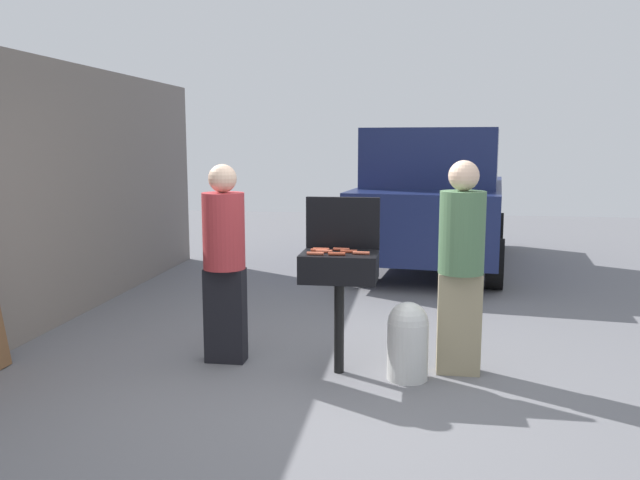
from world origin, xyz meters
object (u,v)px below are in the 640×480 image
at_px(hot_dog_4, 321,249).
at_px(propane_tank, 408,339).
at_px(parked_minivan, 435,197).
at_px(hot_dog_1, 349,251).
at_px(hot_dog_3, 341,249).
at_px(hot_dog_7, 324,251).
at_px(bbq_grill, 339,271).
at_px(hot_dog_5, 315,253).
at_px(hot_dog_2, 337,254).
at_px(hot_dog_0, 361,253).
at_px(person_left, 224,256).
at_px(hot_dog_6, 319,250).
at_px(person_right, 461,260).

distance_m(hot_dog_4, propane_tank, 0.98).
relative_size(hot_dog_4, parked_minivan, 0.03).
height_order(hot_dog_1, propane_tank, hot_dog_1).
height_order(hot_dog_3, hot_dog_4, same).
bearing_deg(hot_dog_7, bbq_grill, 12.09).
bearing_deg(hot_dog_5, hot_dog_3, 52.08).
height_order(bbq_grill, hot_dog_4, hot_dog_4).
distance_m(hot_dog_2, hot_dog_5, 0.17).
distance_m(hot_dog_0, person_left, 1.17).
height_order(hot_dog_1, person_left, person_left).
distance_m(hot_dog_6, person_right, 1.12).
distance_m(hot_dog_0, parked_minivan, 4.97).
relative_size(hot_dog_1, propane_tank, 0.21).
relative_size(hot_dog_3, hot_dog_5, 1.00).
distance_m(hot_dog_1, hot_dog_3, 0.11).
distance_m(hot_dog_1, hot_dog_4, 0.24).
bearing_deg(hot_dog_7, parked_minivan, 78.74).
bearing_deg(bbq_grill, person_left, 172.39).
relative_size(hot_dog_7, parked_minivan, 0.03).
distance_m(person_right, parked_minivan, 4.73).
relative_size(bbq_grill, hot_dog_7, 7.53).
xyz_separation_m(hot_dog_0, hot_dog_1, (-0.10, 0.06, 0.00)).
distance_m(hot_dog_0, propane_tank, 0.77).
height_order(hot_dog_1, hot_dog_2, same).
bearing_deg(parked_minivan, hot_dog_6, 84.91).
xyz_separation_m(bbq_grill, hot_dog_0, (0.18, -0.06, 0.16)).
bearing_deg(person_left, hot_dog_4, -10.09).
bearing_deg(hot_dog_7, hot_dog_5, -115.98).
bearing_deg(propane_tank, bbq_grill, 172.95).
height_order(hot_dog_0, hot_dog_6, same).
bearing_deg(hot_dog_6, hot_dog_5, -91.94).
bearing_deg(hot_dog_4, hot_dog_2, -52.36).
bearing_deg(hot_dog_0, hot_dog_7, 173.18).
bearing_deg(hot_dog_3, person_right, 2.89).
bearing_deg(hot_dog_7, hot_dog_4, 111.83).
xyz_separation_m(bbq_grill, hot_dog_3, (0.00, 0.09, 0.16)).
distance_m(hot_dog_0, hot_dog_6, 0.35).
relative_size(hot_dog_7, person_left, 0.08).
height_order(bbq_grill, hot_dog_7, hot_dog_7).
bearing_deg(parked_minivan, propane_tank, 93.21).
height_order(hot_dog_6, propane_tank, hot_dog_6).
bearing_deg(parked_minivan, bbq_grill, 86.82).
bearing_deg(bbq_grill, parked_minivan, 80.02).
relative_size(bbq_grill, person_right, 0.58).
bearing_deg(hot_dog_6, hot_dog_0, -11.76).
height_order(hot_dog_2, hot_dog_7, same).
xyz_separation_m(propane_tank, parked_minivan, (0.31, 4.93, 0.70)).
distance_m(bbq_grill, hot_dog_4, 0.23).
height_order(hot_dog_1, parked_minivan, parked_minivan).
distance_m(hot_dog_0, hot_dog_1, 0.12).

